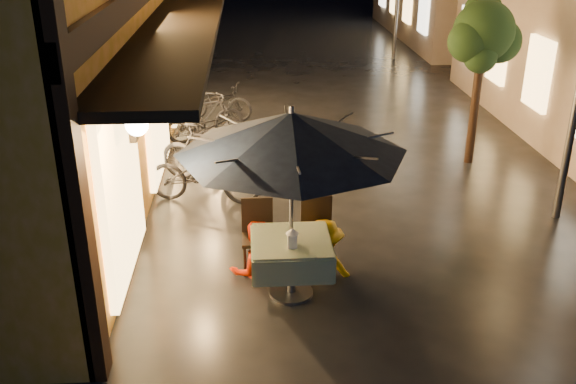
{
  "coord_description": "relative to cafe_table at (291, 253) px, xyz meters",
  "views": [
    {
      "loc": [
        -1.86,
        -6.9,
        4.45
      ],
      "look_at": [
        -1.37,
        0.64,
        1.15
      ],
      "focal_mm": 40.0,
      "sensor_mm": 36.0,
      "label": 1
    }
  ],
  "objects": [
    {
      "name": "patio_umbrella",
      "position": [
        0.0,
        0.0,
        1.56
      ],
      "size": [
        2.71,
        2.71,
        2.46
      ],
      "color": "#59595E",
      "rests_on": "ground"
    },
    {
      "name": "cafe_chair_left",
      "position": [
        -0.4,
        0.74,
        -0.05
      ],
      "size": [
        0.42,
        0.42,
        0.97
      ],
      "color": "black",
      "rests_on": "ground"
    },
    {
      "name": "person_yellow",
      "position": [
        0.47,
        0.53,
        0.14
      ],
      "size": [
        1.05,
        0.78,
        1.45
      ],
      "primitive_type": "imported",
      "rotation": [
        0.0,
        0.0,
        2.85
      ],
      "color": "#FFA800",
      "rests_on": "ground"
    },
    {
      "name": "bicycle_1",
      "position": [
        -1.22,
        3.78,
        -0.05
      ],
      "size": [
        1.86,
        1.15,
        1.08
      ],
      "primitive_type": "imported",
      "rotation": [
        0.0,
        0.0,
        1.18
      ],
      "color": "black",
      "rests_on": "ground"
    },
    {
      "name": "bicycle_3",
      "position": [
        -1.38,
        6.07,
        -0.08
      ],
      "size": [
        1.75,
        1.04,
        1.02
      ],
      "primitive_type": "imported",
      "rotation": [
        0.0,
        0.0,
        1.93
      ],
      "color": "black",
      "rests_on": "ground"
    },
    {
      "name": "cafe_table",
      "position": [
        0.0,
        0.0,
        0.0
      ],
      "size": [
        0.99,
        0.99,
        0.78
      ],
      "color": "#59595E",
      "rests_on": "ground"
    },
    {
      "name": "bicycle_0",
      "position": [
        -1.23,
        2.93,
        -0.09
      ],
      "size": [
        2.0,
        1.05,
        1.0
      ],
      "primitive_type": "imported",
      "rotation": [
        0.0,
        0.0,
        1.36
      ],
      "color": "black",
      "rests_on": "ground"
    },
    {
      "name": "ground",
      "position": [
        1.37,
        -0.04,
        -0.59
      ],
      "size": [
        90.0,
        90.0,
        0.0
      ],
      "primitive_type": "plane",
      "color": "black",
      "rests_on": "ground"
    },
    {
      "name": "bicycle_4",
      "position": [
        -1.18,
        7.58,
        -0.16
      ],
      "size": [
        1.74,
        1.02,
        0.86
      ],
      "primitive_type": "imported",
      "rotation": [
        0.0,
        0.0,
        1.28
      ],
      "color": "black",
      "rests_on": "ground"
    },
    {
      "name": "cafe_chair_right",
      "position": [
        0.4,
        0.74,
        -0.05
      ],
      "size": [
        0.42,
        0.42,
        0.97
      ],
      "color": "black",
      "rests_on": "ground"
    },
    {
      "name": "bicycle_2",
      "position": [
        -1.34,
        5.56,
        -0.12
      ],
      "size": [
        1.8,
        0.74,
        0.93
      ],
      "primitive_type": "imported",
      "rotation": [
        0.0,
        0.0,
        1.5
      ],
      "color": "black",
      "rests_on": "ground"
    },
    {
      "name": "street_tree",
      "position": [
        3.78,
        4.47,
        1.83
      ],
      "size": [
        1.43,
        1.2,
        3.15
      ],
      "color": "black",
      "rests_on": "ground"
    },
    {
      "name": "table_lantern",
      "position": [
        0.0,
        -0.2,
        0.33
      ],
      "size": [
        0.16,
        0.16,
        0.25
      ],
      "color": "white",
      "rests_on": "cafe_table"
    },
    {
      "name": "person_orange",
      "position": [
        -0.44,
        0.58,
        0.14
      ],
      "size": [
        0.82,
        0.71,
        1.45
      ],
      "primitive_type": "imported",
      "rotation": [
        0.0,
        0.0,
        3.4
      ],
      "color": "red",
      "rests_on": "ground"
    }
  ]
}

